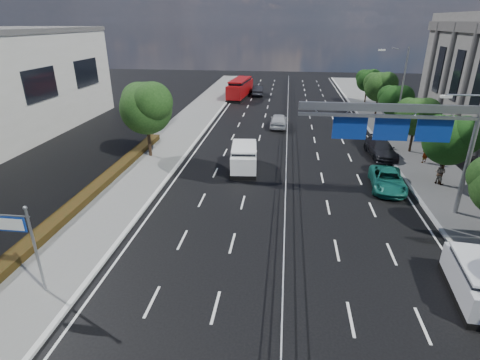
{
  "coord_description": "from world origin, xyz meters",
  "views": [
    {
      "loc": [
        -0.24,
        -12.24,
        11.22
      ],
      "look_at": [
        -2.77,
        8.2,
        2.4
      ],
      "focal_mm": 28.0,
      "sensor_mm": 36.0,
      "label": 1
    }
  ],
  "objects_px": {
    "parked_car_dark": "(381,149)",
    "pedestrian_b": "(440,173)",
    "overhead_gantry": "(406,125)",
    "near_car_dark": "(258,90)",
    "white_minivan": "(244,158)",
    "toilet_sign": "(22,235)",
    "near_car_silver": "(279,120)",
    "red_bus": "(240,88)",
    "parked_car_teal": "(387,180)",
    "silver_minivan": "(477,281)",
    "pedestrian_a": "(425,153)"
  },
  "relations": [
    {
      "from": "red_bus",
      "to": "near_car_silver",
      "type": "height_order",
      "value": "red_bus"
    },
    {
      "from": "toilet_sign",
      "to": "red_bus",
      "type": "bearing_deg",
      "value": 85.76
    },
    {
      "from": "parked_car_dark",
      "to": "pedestrian_a",
      "type": "distance_m",
      "value": 3.58
    },
    {
      "from": "red_bus",
      "to": "pedestrian_b",
      "type": "distance_m",
      "value": 37.04
    },
    {
      "from": "white_minivan",
      "to": "silver_minivan",
      "type": "height_order",
      "value": "white_minivan"
    },
    {
      "from": "overhead_gantry",
      "to": "pedestrian_b",
      "type": "relative_size",
      "value": 6.08
    },
    {
      "from": "overhead_gantry",
      "to": "near_car_dark",
      "type": "bearing_deg",
      "value": 106.72
    },
    {
      "from": "parked_car_dark",
      "to": "pedestrian_b",
      "type": "xyz_separation_m",
      "value": [
        2.84,
        -6.04,
        0.26
      ]
    },
    {
      "from": "overhead_gantry",
      "to": "red_bus",
      "type": "bearing_deg",
      "value": 111.29
    },
    {
      "from": "red_bus",
      "to": "parked_car_dark",
      "type": "relative_size",
      "value": 1.95
    },
    {
      "from": "near_car_silver",
      "to": "silver_minivan",
      "type": "distance_m",
      "value": 29.05
    },
    {
      "from": "parked_car_dark",
      "to": "pedestrian_b",
      "type": "relative_size",
      "value": 2.95
    },
    {
      "from": "overhead_gantry",
      "to": "white_minivan",
      "type": "xyz_separation_m",
      "value": [
        -10.15,
        5.99,
        -4.61
      ]
    },
    {
      "from": "near_car_dark",
      "to": "pedestrian_a",
      "type": "height_order",
      "value": "pedestrian_a"
    },
    {
      "from": "red_bus",
      "to": "pedestrian_a",
      "type": "height_order",
      "value": "red_bus"
    },
    {
      "from": "parked_car_teal",
      "to": "parked_car_dark",
      "type": "distance_m",
      "value": 7.17
    },
    {
      "from": "toilet_sign",
      "to": "near_car_dark",
      "type": "bearing_deg",
      "value": 82.89
    },
    {
      "from": "silver_minivan",
      "to": "parked_car_dark",
      "type": "relative_size",
      "value": 0.88
    },
    {
      "from": "white_minivan",
      "to": "pedestrian_a",
      "type": "relative_size",
      "value": 3.03
    },
    {
      "from": "toilet_sign",
      "to": "silver_minivan",
      "type": "distance_m",
      "value": 19.47
    },
    {
      "from": "near_car_silver",
      "to": "parked_car_teal",
      "type": "bearing_deg",
      "value": 118.01
    },
    {
      "from": "overhead_gantry",
      "to": "parked_car_dark",
      "type": "xyz_separation_m",
      "value": [
        1.56,
        10.59,
        -4.89
      ]
    },
    {
      "from": "red_bus",
      "to": "parked_car_teal",
      "type": "distance_m",
      "value": 36.21
    },
    {
      "from": "silver_minivan",
      "to": "pedestrian_b",
      "type": "xyz_separation_m",
      "value": [
        2.84,
        12.6,
        0.12
      ]
    },
    {
      "from": "overhead_gantry",
      "to": "near_car_silver",
      "type": "height_order",
      "value": "overhead_gantry"
    },
    {
      "from": "white_minivan",
      "to": "red_bus",
      "type": "height_order",
      "value": "red_bus"
    },
    {
      "from": "white_minivan",
      "to": "toilet_sign",
      "type": "bearing_deg",
      "value": -120.04
    },
    {
      "from": "overhead_gantry",
      "to": "near_car_dark",
      "type": "xyz_separation_m",
      "value": [
        -11.62,
        38.68,
        -4.83
      ]
    },
    {
      "from": "near_car_silver",
      "to": "parked_car_dark",
      "type": "xyz_separation_m",
      "value": [
        9.3,
        -8.88,
        -0.05
      ]
    },
    {
      "from": "red_bus",
      "to": "near_car_silver",
      "type": "xyz_separation_m",
      "value": [
        6.5,
        -17.08,
        -0.71
      ]
    },
    {
      "from": "toilet_sign",
      "to": "pedestrian_a",
      "type": "xyz_separation_m",
      "value": [
        22.48,
        19.1,
        -2.01
      ]
    },
    {
      "from": "red_bus",
      "to": "toilet_sign",
      "type": "bearing_deg",
      "value": -88.14
    },
    {
      "from": "white_minivan",
      "to": "parked_car_dark",
      "type": "relative_size",
      "value": 0.97
    },
    {
      "from": "overhead_gantry",
      "to": "pedestrian_b",
      "type": "distance_m",
      "value": 7.84
    },
    {
      "from": "near_car_silver",
      "to": "silver_minivan",
      "type": "height_order",
      "value": "silver_minivan"
    },
    {
      "from": "overhead_gantry",
      "to": "silver_minivan",
      "type": "relative_size",
      "value": 2.34
    },
    {
      "from": "red_bus",
      "to": "pedestrian_b",
      "type": "height_order",
      "value": "red_bus"
    },
    {
      "from": "overhead_gantry",
      "to": "parked_car_dark",
      "type": "relative_size",
      "value": 2.06
    },
    {
      "from": "near_car_dark",
      "to": "parked_car_teal",
      "type": "height_order",
      "value": "near_car_dark"
    },
    {
      "from": "near_car_silver",
      "to": "near_car_dark",
      "type": "distance_m",
      "value": 19.6
    },
    {
      "from": "near_car_silver",
      "to": "parked_car_dark",
      "type": "distance_m",
      "value": 12.86
    },
    {
      "from": "silver_minivan",
      "to": "white_minivan",
      "type": "bearing_deg",
      "value": 135.18
    },
    {
      "from": "parked_car_dark",
      "to": "toilet_sign",
      "type": "bearing_deg",
      "value": -137.81
    },
    {
      "from": "near_car_silver",
      "to": "pedestrian_b",
      "type": "bearing_deg",
      "value": 129.84
    },
    {
      "from": "near_car_dark",
      "to": "pedestrian_a",
      "type": "relative_size",
      "value": 2.96
    },
    {
      "from": "parked_car_dark",
      "to": "pedestrian_a",
      "type": "bearing_deg",
      "value": -30.2
    },
    {
      "from": "red_bus",
      "to": "white_minivan",
      "type": "bearing_deg",
      "value": -76.28
    },
    {
      "from": "silver_minivan",
      "to": "near_car_silver",
      "type": "bearing_deg",
      "value": 114.03
    },
    {
      "from": "toilet_sign",
      "to": "pedestrian_b",
      "type": "bearing_deg",
      "value": 33.45
    },
    {
      "from": "silver_minivan",
      "to": "parked_car_teal",
      "type": "bearing_deg",
      "value": 100.54
    }
  ]
}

